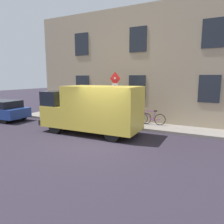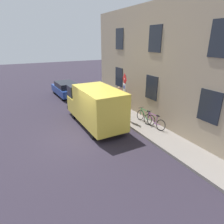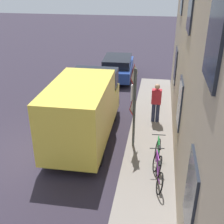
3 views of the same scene
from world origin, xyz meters
name	(u,v)px [view 3 (image 3 of 3)]	position (x,y,z in m)	size (l,w,h in m)	color
ground_plane	(40,152)	(0.00, 0.00, 0.00)	(80.00, 80.00, 0.00)	#2C2532
sidewalk_slab	(148,161)	(3.97, 0.00, 0.07)	(1.73, 17.07, 0.14)	gray
building_facade	(198,62)	(5.18, 0.00, 3.62)	(0.75, 15.07, 7.24)	tan
sign_post_stacked	(133,98)	(3.31, 0.80, 2.06)	(0.20, 0.55, 3.00)	#474C47
delivery_van	(84,108)	(1.40, 1.18, 1.33)	(2.08, 5.36, 2.50)	yellow
parked_hatchback	(118,67)	(1.56, 8.76, 0.73)	(1.94, 4.08, 1.38)	navy
bicycle_purple	(158,171)	(4.29, -1.11, 0.51)	(0.50, 1.72, 0.89)	black
bicycle_green	(158,155)	(4.29, -0.26, 0.51)	(0.46, 1.72, 0.89)	black
pedestrian	(156,102)	(4.09, 2.88, 1.07)	(0.41, 0.28, 1.72)	#262B47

